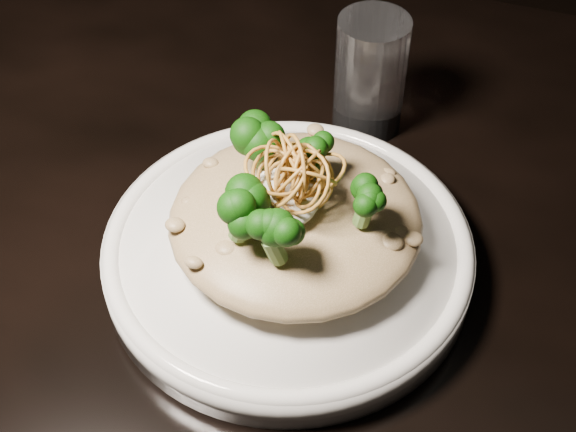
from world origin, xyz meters
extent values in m
cube|color=black|center=(0.00, 0.00, 0.73)|extent=(1.10, 0.80, 0.04)
cylinder|color=black|center=(-0.48, 0.33, 0.35)|extent=(0.05, 0.05, 0.71)
cylinder|color=white|center=(-0.03, -0.02, 0.76)|extent=(0.27, 0.27, 0.03)
ellipsoid|color=brown|center=(-0.02, -0.01, 0.80)|extent=(0.18, 0.18, 0.04)
ellipsoid|color=white|center=(-0.03, -0.02, 0.83)|extent=(0.06, 0.06, 0.02)
cylinder|color=white|center=(-0.02, 0.16, 0.80)|extent=(0.07, 0.07, 0.11)
camera|label=1|loc=(0.10, -0.37, 1.21)|focal=50.00mm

